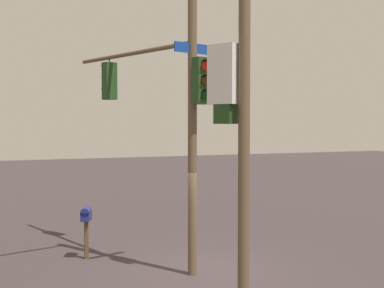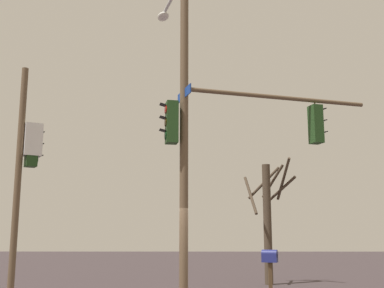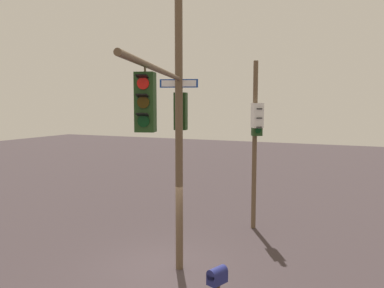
% 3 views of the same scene
% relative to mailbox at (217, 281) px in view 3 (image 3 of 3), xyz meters
% --- Properties ---
extents(ground_plane, '(80.00, 80.00, 0.00)m').
position_rel_mailbox_xyz_m(ground_plane, '(2.22, 2.59, -1.11)').
color(ground_plane, '#392F30').
extents(main_signal_pole_assembly, '(6.26, 3.28, 9.23)m').
position_rel_mailbox_xyz_m(main_signal_pole_assembly, '(1.76, 1.73, 4.00)').
color(main_signal_pole_assembly, brown).
rests_on(main_signal_pole_assembly, ground).
extents(secondary_pole_assembly, '(0.69, 0.57, 6.56)m').
position_rel_mailbox_xyz_m(secondary_pole_assembly, '(6.90, 1.02, 2.81)').
color(secondary_pole_assembly, brown).
rests_on(secondary_pole_assembly, ground).
extents(mailbox, '(0.50, 0.38, 1.41)m').
position_rel_mailbox_xyz_m(mailbox, '(0.00, 0.00, 0.00)').
color(mailbox, '#4C3823').
rests_on(mailbox, ground).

